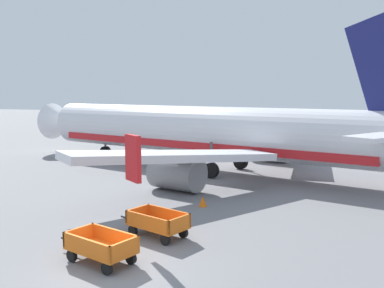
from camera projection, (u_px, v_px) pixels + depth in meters
ground_plane at (108, 269)px, 14.68m from camera, size 220.00×220.00×0.00m
airplane at (211, 132)px, 32.54m from camera, size 37.06×30.06×11.34m
baggage_cart_nearest at (101, 246)px, 15.18m from camera, size 3.61×2.10×1.07m
baggage_cart_second_in_row at (158, 223)px, 17.95m from camera, size 3.59×2.17×1.07m
traffic_cone_near_plane at (203, 201)px, 22.72m from camera, size 0.43×0.43×0.56m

